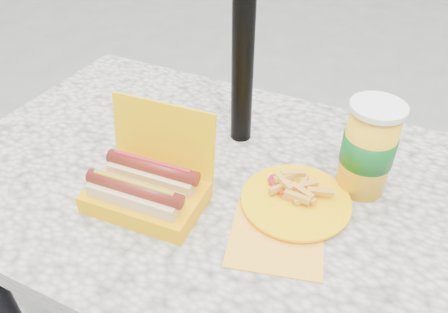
% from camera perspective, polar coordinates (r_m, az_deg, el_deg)
% --- Properties ---
extents(picnic_table, '(1.20, 0.80, 0.75)m').
position_cam_1_polar(picnic_table, '(1.05, -1.58, -6.76)').
color(picnic_table, beige).
rests_on(picnic_table, ground).
extents(hotdog_box, '(0.24, 0.19, 0.19)m').
position_cam_1_polar(hotdog_box, '(0.89, -10.03, -3.91)').
color(hotdog_box, '#FFBE00').
rests_on(hotdog_box, picnic_table).
extents(fries_plate, '(0.22, 0.32, 0.04)m').
position_cam_1_polar(fries_plate, '(0.90, 9.10, -5.86)').
color(fries_plate, '#FFAA2B').
rests_on(fries_plate, picnic_table).
extents(soda_cup, '(0.11, 0.11, 0.20)m').
position_cam_1_polar(soda_cup, '(0.92, 18.32, 1.02)').
color(soda_cup, yellow).
rests_on(soda_cup, picnic_table).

